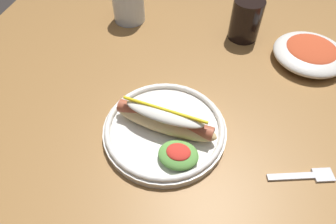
{
  "coord_description": "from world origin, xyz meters",
  "views": [
    {
      "loc": [
        0.1,
        -0.44,
        1.22
      ],
      "look_at": [
        0.02,
        -0.08,
        0.77
      ],
      "focal_mm": 31.04,
      "sensor_mm": 36.0,
      "label": 1
    }
  ],
  "objects_px": {
    "fork": "(306,176)",
    "side_bowl": "(310,53)",
    "hot_dog_plate": "(165,127)",
    "water_cup": "(128,1)",
    "soda_cup": "(246,20)"
  },
  "relations": [
    {
      "from": "hot_dog_plate",
      "to": "soda_cup",
      "type": "relative_size",
      "value": 2.31
    },
    {
      "from": "hot_dog_plate",
      "to": "side_bowl",
      "type": "bearing_deg",
      "value": 45.2
    },
    {
      "from": "soda_cup",
      "to": "water_cup",
      "type": "relative_size",
      "value": 0.93
    },
    {
      "from": "fork",
      "to": "water_cup",
      "type": "bearing_deg",
      "value": 122.41
    },
    {
      "from": "hot_dog_plate",
      "to": "water_cup",
      "type": "distance_m",
      "value": 0.43
    },
    {
      "from": "side_bowl",
      "to": "fork",
      "type": "bearing_deg",
      "value": -94.71
    },
    {
      "from": "fork",
      "to": "side_bowl",
      "type": "bearing_deg",
      "value": 69.75
    },
    {
      "from": "fork",
      "to": "water_cup",
      "type": "height_order",
      "value": "water_cup"
    },
    {
      "from": "hot_dog_plate",
      "to": "soda_cup",
      "type": "height_order",
      "value": "soda_cup"
    },
    {
      "from": "soda_cup",
      "to": "water_cup",
      "type": "height_order",
      "value": "water_cup"
    },
    {
      "from": "water_cup",
      "to": "side_bowl",
      "type": "bearing_deg",
      "value": -9.42
    },
    {
      "from": "fork",
      "to": "side_bowl",
      "type": "distance_m",
      "value": 0.34
    },
    {
      "from": "hot_dog_plate",
      "to": "fork",
      "type": "distance_m",
      "value": 0.27
    },
    {
      "from": "hot_dog_plate",
      "to": "fork",
      "type": "height_order",
      "value": "hot_dog_plate"
    },
    {
      "from": "soda_cup",
      "to": "water_cup",
      "type": "bearing_deg",
      "value": 177.28
    }
  ]
}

